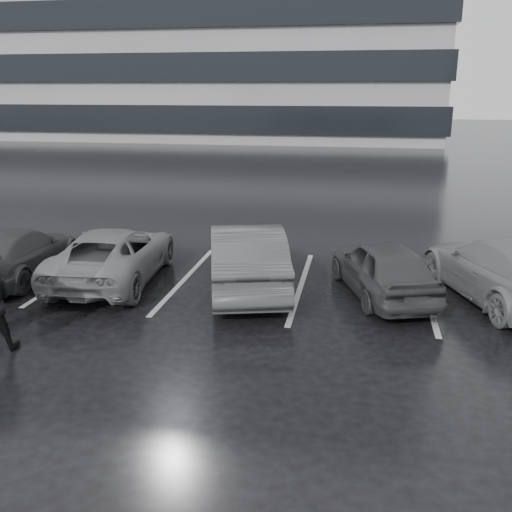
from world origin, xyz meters
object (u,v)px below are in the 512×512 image
at_px(car_west_b, 113,254).
at_px(car_west_c, 17,253).
at_px(car_west_a, 246,256).
at_px(car_east, 504,269).
at_px(car_main, 383,268).

bearing_deg(car_west_b, car_west_c, 1.37).
height_order(car_west_a, car_west_c, car_west_a).
bearing_deg(car_east, car_west_c, -16.23).
bearing_deg(car_west_b, car_east, 176.83).
xyz_separation_m(car_west_a, car_west_b, (-3.21, -0.01, -0.12)).
relative_size(car_west_a, car_east, 0.95).
relative_size(car_main, car_east, 0.78).
bearing_deg(car_east, car_main, -14.71).
distance_m(car_main, car_west_c, 8.61).
height_order(car_main, car_west_b, car_main).
xyz_separation_m(car_west_b, car_west_c, (-2.35, -0.25, -0.03)).
xyz_separation_m(car_main, car_west_a, (-3.04, -0.04, 0.12)).
relative_size(car_west_c, car_east, 0.87).
distance_m(car_west_a, car_west_b, 3.21).
xyz_separation_m(car_main, car_west_b, (-6.25, -0.05, -0.00)).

